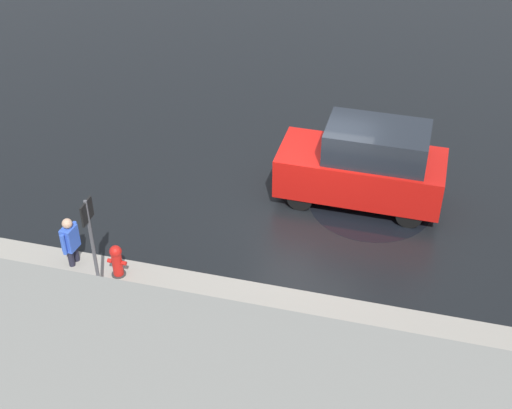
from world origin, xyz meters
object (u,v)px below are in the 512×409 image
at_px(fire_hydrant, 117,261).
at_px(sign_post, 91,235).
at_px(pedestrian, 70,240).
at_px(moving_hatchback, 365,165).

relative_size(fire_hydrant, sign_post, 0.33).
height_order(fire_hydrant, pedestrian, pedestrian).
bearing_deg(sign_post, fire_hydrant, -99.98).
bearing_deg(fire_hydrant, sign_post, 80.02).
xyz_separation_m(fire_hydrant, pedestrian, (1.08, -0.11, 0.28)).
relative_size(moving_hatchback, fire_hydrant, 4.89).
bearing_deg(fire_hydrant, moving_hatchback, -138.85).
bearing_deg(sign_post, pedestrian, -38.26).
bearing_deg(pedestrian, moving_hatchback, -145.46).
height_order(moving_hatchback, pedestrian, moving_hatchback).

